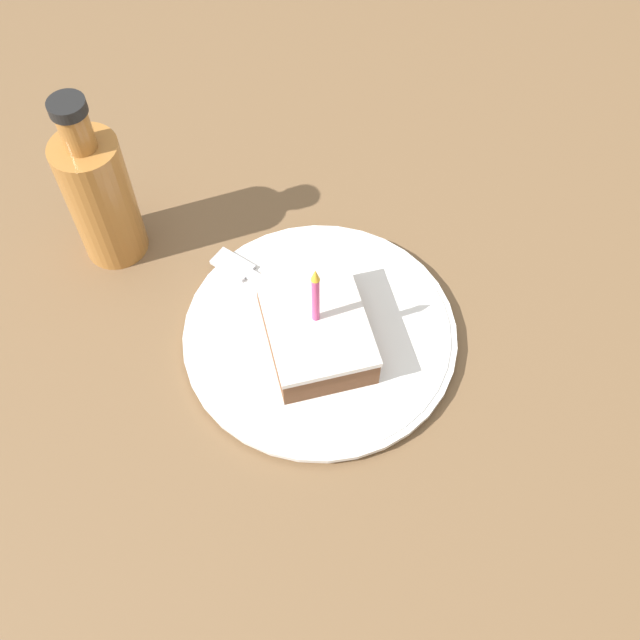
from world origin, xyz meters
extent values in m
cube|color=brown|center=(0.00, 0.00, -0.02)|extent=(2.40, 2.40, 0.04)
cylinder|color=white|center=(0.03, 0.03, 0.01)|extent=(0.27, 0.27, 0.01)
cylinder|color=white|center=(0.03, 0.03, 0.01)|extent=(0.28, 0.28, 0.01)
cube|color=brown|center=(0.03, 0.03, 0.03)|extent=(0.09, 0.13, 0.04)
cube|color=silver|center=(0.03, 0.03, 0.05)|extent=(0.10, 0.13, 0.01)
cylinder|color=#E04C8C|center=(0.03, 0.03, 0.09)|extent=(0.01, 0.01, 0.06)
cone|color=yellow|center=(0.03, 0.03, 0.13)|extent=(0.01, 0.01, 0.01)
cube|color=silver|center=(0.04, -0.01, 0.02)|extent=(0.11, 0.12, 0.00)
cube|color=silver|center=(0.10, -0.08, 0.02)|extent=(0.05, 0.05, 0.00)
cylinder|color=#B27233|center=(0.22, -0.15, 0.08)|extent=(0.07, 0.07, 0.15)
cylinder|color=#B27233|center=(0.22, -0.15, 0.17)|extent=(0.03, 0.03, 0.04)
cylinder|color=black|center=(0.22, -0.15, 0.20)|extent=(0.04, 0.04, 0.01)
camera|label=1|loc=(0.13, 0.41, 0.67)|focal=42.00mm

